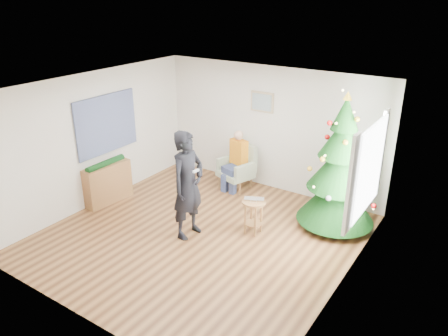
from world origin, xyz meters
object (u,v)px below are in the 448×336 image
Objects in this scene: christmas_tree at (340,169)px; console at (108,183)px; stool at (253,217)px; armchair at (238,172)px; standing_man at (188,185)px.

christmas_tree is 4.50m from console.
stool is 0.65× the size of armchair.
armchair is at bearing 53.41° from console.
stool is 0.62× the size of console.
armchair is at bearing 11.90° from standing_man.
console reaches higher than stool.
standing_man is (-2.01, -1.70, -0.17)m from christmas_tree.
console is (-4.15, -1.59, -0.72)m from christmas_tree.
standing_man is at bearing 2.71° from console.
armchair is at bearing 169.88° from christmas_tree.
stool is 3.09m from console.
stool is at bearing -50.71° from standing_man.
christmas_tree is 2.48× the size of console.
armchair is 0.51× the size of standing_man.
armchair is 2.71m from console.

